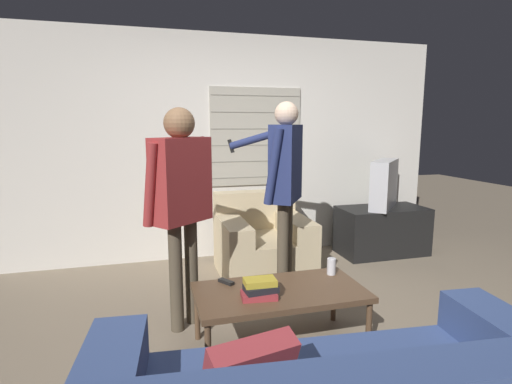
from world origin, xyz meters
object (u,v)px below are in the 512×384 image
(armchair_beige, at_px, (262,244))
(soda_can, at_px, (331,266))
(spare_remote, at_px, (226,282))
(person_left_standing, at_px, (180,190))
(tv, at_px, (384,184))
(coffee_table, at_px, (280,295))
(person_right_standing, at_px, (284,175))
(book_stack, at_px, (260,289))

(armchair_beige, xyz_separation_m, soda_can, (0.19, -1.23, 0.17))
(armchair_beige, relative_size, spare_remote, 7.01)
(person_left_standing, bearing_deg, soda_can, -55.19)
(armchair_beige, bearing_deg, tv, -170.48)
(armchair_beige, xyz_separation_m, coffee_table, (-0.28, -1.40, 0.07))
(tv, bearing_deg, person_left_standing, -21.68)
(person_left_standing, relative_size, person_right_standing, 0.96)
(soda_can, distance_m, spare_remote, 0.80)
(soda_can, height_order, spare_remote, soda_can)
(soda_can, bearing_deg, person_right_standing, 103.47)
(spare_remote, bearing_deg, armchair_beige, 29.93)
(spare_remote, bearing_deg, book_stack, -92.45)
(book_stack, bearing_deg, armchair_beige, 73.28)
(person_right_standing, bearing_deg, tv, -28.60)
(tv, xyz_separation_m, soda_can, (-1.39, -1.48, -0.36))
(person_right_standing, distance_m, soda_can, 0.91)
(person_right_standing, bearing_deg, coffee_table, -167.68)
(person_right_standing, bearing_deg, armchair_beige, 36.66)
(coffee_table, height_order, spare_remote, spare_remote)
(armchair_beige, xyz_separation_m, person_left_standing, (-0.89, -0.90, 0.74))
(person_right_standing, bearing_deg, person_left_standing, 142.65)
(armchair_beige, xyz_separation_m, tv, (1.58, 0.25, 0.53))
(coffee_table, height_order, person_left_standing, person_left_standing)
(coffee_table, relative_size, book_stack, 4.68)
(soda_can, bearing_deg, coffee_table, -159.98)
(person_right_standing, height_order, book_stack, person_right_standing)
(tv, distance_m, spare_remote, 2.66)
(armchair_beige, relative_size, coffee_table, 0.79)
(armchair_beige, distance_m, book_stack, 1.55)
(coffee_table, distance_m, tv, 2.53)
(person_right_standing, xyz_separation_m, soda_can, (0.16, -0.65, -0.62))
(person_left_standing, height_order, spare_remote, person_left_standing)
(armchair_beige, bearing_deg, soda_can, 99.25)
(person_right_standing, relative_size, book_stack, 7.01)
(book_stack, xyz_separation_m, soda_can, (0.63, 0.25, 0.00))
(soda_can, bearing_deg, armchair_beige, 98.85)
(armchair_beige, height_order, book_stack, armchair_beige)
(person_left_standing, bearing_deg, person_right_standing, -19.18)
(tv, relative_size, book_stack, 2.60)
(tv, xyz_separation_m, person_left_standing, (-2.47, -1.16, 0.21))
(coffee_table, xyz_separation_m, soda_can, (0.47, 0.17, 0.10))
(book_stack, bearing_deg, soda_can, 21.59)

